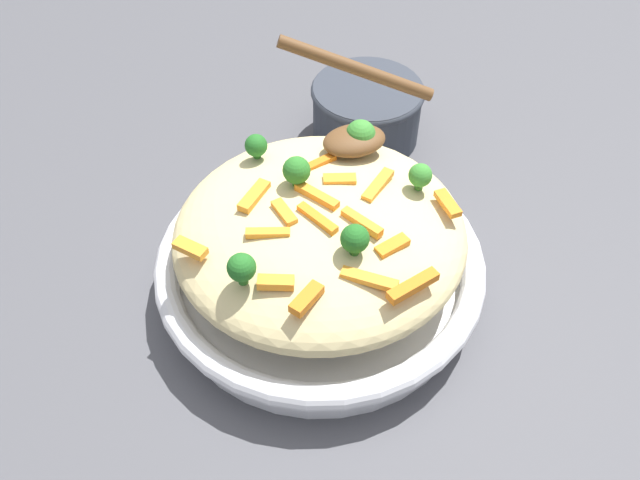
# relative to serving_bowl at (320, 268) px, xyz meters

# --- Properties ---
(ground_plane) EXTENTS (2.40, 2.40, 0.00)m
(ground_plane) POSITION_rel_serving_bowl_xyz_m (0.00, 0.00, -0.03)
(ground_plane) COLOR #4C4C51
(serving_bowl) EXTENTS (0.29, 0.29, 0.05)m
(serving_bowl) POSITION_rel_serving_bowl_xyz_m (0.00, 0.00, 0.00)
(serving_bowl) COLOR silver
(serving_bowl) RESTS_ON ground_plane
(pasta_mound) EXTENTS (0.25, 0.24, 0.07)m
(pasta_mound) POSITION_rel_serving_bowl_xyz_m (0.00, 0.00, 0.05)
(pasta_mound) COLOR #DBC689
(pasta_mound) RESTS_ON serving_bowl
(carrot_piece_0) EXTENTS (0.03, 0.03, 0.01)m
(carrot_piece_0) POSITION_rel_serving_bowl_xyz_m (-0.11, -0.01, 0.07)
(carrot_piece_0) COLOR orange
(carrot_piece_0) RESTS_ON pasta_mound
(carrot_piece_1) EXTENTS (0.04, 0.03, 0.01)m
(carrot_piece_1) POSITION_rel_serving_bowl_xyz_m (0.01, -0.08, 0.07)
(carrot_piece_1) COLOR orange
(carrot_piece_1) RESTS_ON pasta_mound
(carrot_piece_2) EXTENTS (0.02, 0.04, 0.01)m
(carrot_piece_2) POSITION_rel_serving_bowl_xyz_m (0.02, -0.03, 0.08)
(carrot_piece_2) COLOR orange
(carrot_piece_2) RESTS_ON pasta_mound
(carrot_piece_3) EXTENTS (0.03, 0.02, 0.01)m
(carrot_piece_3) POSITION_rel_serving_bowl_xyz_m (0.04, -0.06, 0.07)
(carrot_piece_3) COLOR orange
(carrot_piece_3) RESTS_ON pasta_mound
(carrot_piece_4) EXTENTS (0.03, 0.04, 0.01)m
(carrot_piece_4) POSITION_rel_serving_bowl_xyz_m (0.00, 0.01, 0.08)
(carrot_piece_4) COLOR orange
(carrot_piece_4) RESTS_ON pasta_mound
(carrot_piece_5) EXTENTS (0.02, 0.03, 0.01)m
(carrot_piece_5) POSITION_rel_serving_bowl_xyz_m (-0.03, -0.00, 0.08)
(carrot_piece_5) COLOR orange
(carrot_piece_5) RESTS_ON pasta_mound
(carrot_piece_6) EXTENTS (0.02, 0.04, 0.01)m
(carrot_piece_6) POSITION_rel_serving_bowl_xyz_m (-0.01, -0.02, 0.08)
(carrot_piece_6) COLOR orange
(carrot_piece_6) RESTS_ON pasta_mound
(carrot_piece_7) EXTENTS (0.03, 0.03, 0.01)m
(carrot_piece_7) POSITION_rel_serving_bowl_xyz_m (-0.04, -0.08, 0.08)
(carrot_piece_7) COLOR orange
(carrot_piece_7) RESTS_ON pasta_mound
(carrot_piece_8) EXTENTS (0.03, 0.02, 0.01)m
(carrot_piece_8) POSITION_rel_serving_bowl_xyz_m (-0.05, -0.02, 0.08)
(carrot_piece_8) COLOR orange
(carrot_piece_8) RESTS_ON pasta_mound
(carrot_piece_9) EXTENTS (0.04, 0.03, 0.01)m
(carrot_piece_9) POSITION_rel_serving_bowl_xyz_m (0.05, 0.01, 0.08)
(carrot_piece_9) COLOR orange
(carrot_piece_9) RESTS_ON pasta_mound
(carrot_piece_10) EXTENTS (0.04, 0.02, 0.01)m
(carrot_piece_10) POSITION_rel_serving_bowl_xyz_m (0.01, 0.05, 0.08)
(carrot_piece_10) COLOR orange
(carrot_piece_10) RESTS_ON pasta_mound
(carrot_piece_11) EXTENTS (0.04, 0.02, 0.01)m
(carrot_piece_11) POSITION_rel_serving_bowl_xyz_m (0.04, -0.10, 0.07)
(carrot_piece_11) COLOR orange
(carrot_piece_11) RESTS_ON pasta_mound
(carrot_piece_12) EXTENTS (0.03, 0.03, 0.01)m
(carrot_piece_12) POSITION_rel_serving_bowl_xyz_m (-0.05, 0.03, 0.08)
(carrot_piece_12) COLOR orange
(carrot_piece_12) RESTS_ON pasta_mound
(carrot_piece_13) EXTENTS (0.01, 0.03, 0.01)m
(carrot_piece_13) POSITION_rel_serving_bowl_xyz_m (0.10, -0.03, 0.07)
(carrot_piece_13) COLOR orange
(carrot_piece_13) RESTS_ON pasta_mound
(carrot_piece_14) EXTENTS (0.03, 0.02, 0.01)m
(carrot_piece_14) POSITION_rel_serving_bowl_xyz_m (0.02, 0.02, 0.08)
(carrot_piece_14) COLOR orange
(carrot_piece_14) RESTS_ON pasta_mound
(carrot_piece_15) EXTENTS (0.03, 0.02, 0.01)m
(carrot_piece_15) POSITION_rel_serving_bowl_xyz_m (-0.05, -0.06, 0.07)
(carrot_piece_15) COLOR orange
(carrot_piece_15) RESTS_ON pasta_mound
(broccoli_floret_0) EXTENTS (0.02, 0.02, 0.02)m
(broccoli_floret_0) POSITION_rel_serving_bowl_xyz_m (-0.03, 0.08, 0.08)
(broccoli_floret_0) COLOR #205B1C
(broccoli_floret_0) RESTS_ON pasta_mound
(broccoli_floret_1) EXTENTS (0.03, 0.03, 0.03)m
(broccoli_floret_1) POSITION_rel_serving_bowl_xyz_m (0.06, 0.06, 0.09)
(broccoli_floret_1) COLOR #377928
(broccoli_floret_1) RESTS_ON pasta_mound
(broccoli_floret_2) EXTENTS (0.02, 0.02, 0.03)m
(broccoli_floret_2) POSITION_rel_serving_bowl_xyz_m (0.01, -0.05, 0.09)
(broccoli_floret_2) COLOR #205B1C
(broccoli_floret_2) RESTS_ON pasta_mound
(broccoli_floret_3) EXTENTS (0.02, 0.02, 0.03)m
(broccoli_floret_3) POSITION_rel_serving_bowl_xyz_m (-0.08, -0.05, 0.09)
(broccoli_floret_3) COLOR #205B1C
(broccoli_floret_3) RESTS_ON pasta_mound
(broccoli_floret_4) EXTENTS (0.02, 0.02, 0.03)m
(broccoli_floret_4) POSITION_rel_serving_bowl_xyz_m (-0.01, 0.03, 0.09)
(broccoli_floret_4) COLOR #296820
(broccoli_floret_4) RESTS_ON pasta_mound
(broccoli_floret_5) EXTENTS (0.02, 0.02, 0.02)m
(broccoli_floret_5) POSITION_rel_serving_bowl_xyz_m (0.09, 0.00, 0.09)
(broccoli_floret_5) COLOR #377928
(broccoli_floret_5) RESTS_ON pasta_mound
(serving_spoon) EXTENTS (0.14, 0.12, 0.07)m
(serving_spoon) POSITION_rel_serving_bowl_xyz_m (0.06, 0.08, 0.09)
(serving_spoon) COLOR brown
(serving_spoon) RESTS_ON pasta_mound
(companion_bowl) EXTENTS (0.12, 0.12, 0.07)m
(companion_bowl) POSITION_rel_serving_bowl_xyz_m (0.12, 0.19, 0.01)
(companion_bowl) COLOR #333842
(companion_bowl) RESTS_ON ground_plane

